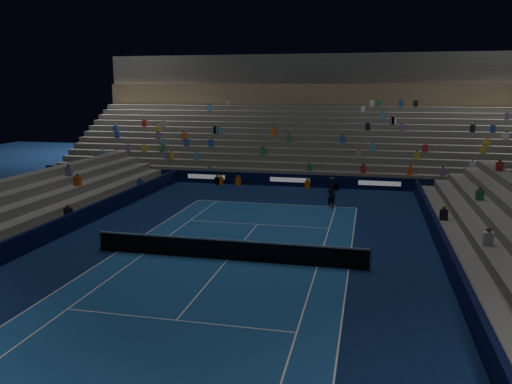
{
  "coord_description": "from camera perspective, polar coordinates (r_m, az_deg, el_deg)",
  "views": [
    {
      "loc": [
        6.16,
        -21.53,
        7.71
      ],
      "look_at": [
        0.0,
        6.0,
        2.0
      ],
      "focal_mm": 35.89,
      "sensor_mm": 36.0,
      "label": 1
    }
  ],
  "objects": [
    {
      "name": "tennis_player",
      "position": [
        33.91,
        8.38,
        -0.41
      ],
      "size": [
        0.69,
        0.57,
        1.63
      ],
      "primitive_type": "imported",
      "rotation": [
        0.0,
        0.0,
        2.79
      ],
      "color": "black",
      "rests_on": "ground"
    },
    {
      "name": "grandstand_main",
      "position": [
        50.0,
        5.52,
        6.42
      ],
      "size": [
        44.0,
        15.2,
        11.2
      ],
      "color": "#5F5F5B",
      "rests_on": "ground"
    },
    {
      "name": "tennis_net",
      "position": [
        23.52,
        -3.21,
        -6.41
      ],
      "size": [
        12.9,
        0.1,
        1.1
      ],
      "color": "#B2B2B7",
      "rests_on": "ground"
    },
    {
      "name": "sponsor_barrier_east",
      "position": [
        22.98,
        20.98,
        -7.64
      ],
      "size": [
        0.25,
        37.0,
        1.0
      ],
      "primitive_type": "cube",
      "color": "black",
      "rests_on": "ground"
    },
    {
      "name": "court_surface",
      "position": [
        23.68,
        -3.2,
        -7.57
      ],
      "size": [
        10.97,
        23.77,
        0.01
      ],
      "primitive_type": "cube",
      "color": "navy",
      "rests_on": "ground"
    },
    {
      "name": "broadcast_camera",
      "position": [
        40.06,
        8.88,
        0.61
      ],
      "size": [
        0.46,
        0.86,
        0.52
      ],
      "color": "black",
      "rests_on": "ground"
    },
    {
      "name": "sponsor_barrier_far",
      "position": [
        41.14,
        3.81,
        1.33
      ],
      "size": [
        44.0,
        0.25,
        1.0
      ],
      "primitive_type": "cube",
      "color": "black",
      "rests_on": "ground"
    },
    {
      "name": "ground",
      "position": [
        23.68,
        -3.2,
        -7.58
      ],
      "size": [
        90.0,
        90.0,
        0.0
      ],
      "primitive_type": "plane",
      "color": "#0B1D45",
      "rests_on": "ground"
    },
    {
      "name": "sponsor_barrier_west",
      "position": [
        27.69,
        -22.98,
        -4.58
      ],
      "size": [
        0.25,
        37.0,
        1.0
      ],
      "primitive_type": "cube",
      "color": "#080D33",
      "rests_on": "ground"
    }
  ]
}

